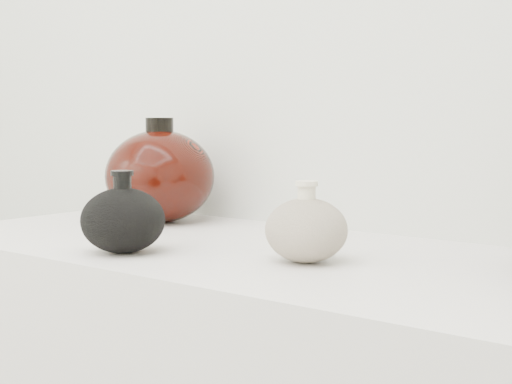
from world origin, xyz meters
The scene contains 3 objects.
black_gourd_vase centered at (-0.13, 0.80, 0.95)m, with size 0.15×0.15×0.12m.
cream_gourd_vase centered at (0.12, 0.90, 0.95)m, with size 0.14×0.14×0.11m.
left_round_pot centered at (-0.33, 1.07, 0.99)m, with size 0.27×0.27×0.20m.
Camera 1 is at (0.66, 0.09, 1.09)m, focal length 50.00 mm.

